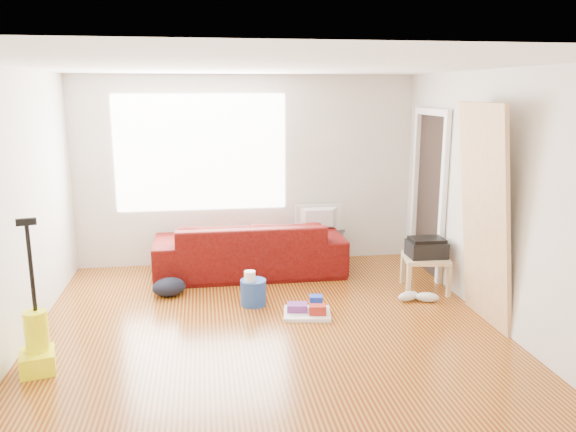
{
  "coord_description": "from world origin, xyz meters",
  "views": [
    {
      "loc": [
        -0.59,
        -4.9,
        2.29
      ],
      "look_at": [
        0.26,
        0.6,
        1.05
      ],
      "focal_mm": 35.0,
      "sensor_mm": 36.0,
      "label": 1
    }
  ],
  "objects": [
    {
      "name": "room",
      "position": [
        0.07,
        0.15,
        1.25
      ],
      "size": [
        4.51,
        5.01,
        2.51
      ],
      "color": "#621E08",
      "rests_on": "ground"
    },
    {
      "name": "sofa",
      "position": [
        -0.03,
        1.95,
        0.0
      ],
      "size": [
        2.37,
        0.93,
        0.69
      ],
      "primitive_type": "imported",
      "rotation": [
        0.0,
        0.0,
        3.14
      ],
      "color": "#3E0203",
      "rests_on": "ground"
    },
    {
      "name": "tv_stand",
      "position": [
        0.93,
        2.22,
        0.23
      ],
      "size": [
        0.74,
        0.59,
        0.45
      ],
      "rotation": [
        0.0,
        0.0,
        -0.38
      ],
      "color": "black",
      "rests_on": "ground"
    },
    {
      "name": "tv",
      "position": [
        0.93,
        2.22,
        0.63
      ],
      "size": [
        0.62,
        0.08,
        0.36
      ],
      "primitive_type": "imported",
      "rotation": [
        0.0,
        0.0,
        3.14
      ],
      "color": "black",
      "rests_on": "tv_stand"
    },
    {
      "name": "side_table",
      "position": [
        1.95,
        1.04,
        0.34
      ],
      "size": [
        0.59,
        0.59,
        0.41
      ],
      "rotation": [
        0.0,
        0.0,
        -0.2
      ],
      "color": "#D1AE8A",
      "rests_on": "ground"
    },
    {
      "name": "printer",
      "position": [
        1.95,
        1.04,
        0.51
      ],
      "size": [
        0.43,
        0.34,
        0.22
      ],
      "rotation": [
        0.0,
        0.0,
        -0.03
      ],
      "color": "black",
      "rests_on": "side_table"
    },
    {
      "name": "bucket",
      "position": [
        -0.08,
        0.88,
        0.0
      ],
      "size": [
        0.34,
        0.34,
        0.28
      ],
      "primitive_type": "cylinder",
      "rotation": [
        0.0,
        0.0,
        -0.23
      ],
      "color": "#204396",
      "rests_on": "ground"
    },
    {
      "name": "toilet_paper",
      "position": [
        -0.12,
        0.85,
        0.2
      ],
      "size": [
        0.12,
        0.12,
        0.11
      ],
      "primitive_type": "cylinder",
      "color": "white",
      "rests_on": "bucket"
    },
    {
      "name": "cleaning_tray",
      "position": [
        0.45,
        0.5,
        0.05
      ],
      "size": [
        0.54,
        0.46,
        0.17
      ],
      "rotation": [
        0.0,
        0.0,
        -0.16
      ],
      "color": "white",
      "rests_on": "ground"
    },
    {
      "name": "backpack",
      "position": [
        -1.01,
        1.3,
        0.0
      ],
      "size": [
        0.45,
        0.39,
        0.21
      ],
      "primitive_type": "ellipsoid",
      "rotation": [
        0.0,
        0.0,
        0.28
      ],
      "color": "black",
      "rests_on": "ground"
    },
    {
      "name": "sneakers",
      "position": [
        1.73,
        0.7,
        0.05
      ],
      "size": [
        0.48,
        0.25,
        0.11
      ],
      "rotation": [
        0.0,
        0.0,
        -0.14
      ],
      "color": "silver",
      "rests_on": "ground"
    },
    {
      "name": "vacuum",
      "position": [
        -2.0,
        -0.32,
        0.24
      ],
      "size": [
        0.34,
        0.36,
        1.29
      ],
      "rotation": [
        0.0,
        0.0,
        0.24
      ],
      "color": "#FEFF09",
      "rests_on": "ground"
    },
    {
      "name": "door_panel",
      "position": [
        2.13,
        0.1,
        0.0
      ],
      "size": [
        0.27,
        0.88,
        2.19
      ],
      "primitive_type": "cube",
      "rotation": [
        0.0,
        -0.1,
        0.0
      ],
      "color": "tan",
      "rests_on": "ground"
    }
  ]
}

